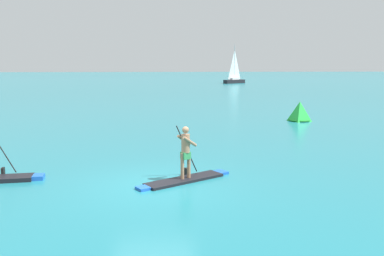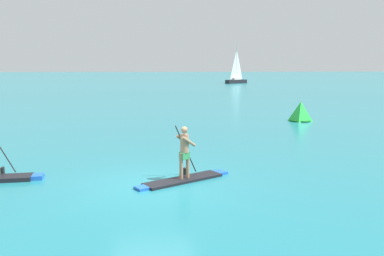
{
  "view_description": "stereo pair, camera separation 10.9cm",
  "coord_description": "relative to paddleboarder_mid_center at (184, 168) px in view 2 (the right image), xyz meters",
  "views": [
    {
      "loc": [
        -0.03,
        -11.73,
        3.54
      ],
      "look_at": [
        1.76,
        6.06,
        0.77
      ],
      "focal_mm": 37.72,
      "sensor_mm": 36.0,
      "label": 1
    },
    {
      "loc": [
        0.08,
        -11.74,
        3.54
      ],
      "look_at": [
        1.76,
        6.06,
        0.77
      ],
      "focal_mm": 37.72,
      "sensor_mm": 36.0,
      "label": 2
    }
  ],
  "objects": [
    {
      "name": "ground",
      "position": [
        -0.98,
        -0.36,
        -0.4
      ],
      "size": [
        440.0,
        440.0,
        0.0
      ],
      "primitive_type": "plane",
      "color": "#1E727F"
    },
    {
      "name": "paddleboarder_mid_center",
      "position": [
        0.0,
        0.0,
        0.0
      ],
      "size": [
        3.03,
        2.04,
        1.77
      ],
      "rotation": [
        0.0,
        0.0,
        0.54
      ],
      "color": "black",
      "rests_on": "ground"
    },
    {
      "name": "race_marker_buoy",
      "position": [
        8.46,
        12.84,
        0.17
      ],
      "size": [
        1.51,
        1.51,
        1.26
      ],
      "color": "green",
      "rests_on": "ground"
    },
    {
      "name": "sailboat_right_horizon",
      "position": [
        15.69,
        68.42,
        0.68
      ],
      "size": [
        4.85,
        3.73,
        7.69
      ],
      "rotation": [
        0.0,
        0.0,
        3.72
      ],
      "color": "black",
      "rests_on": "ground"
    }
  ]
}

